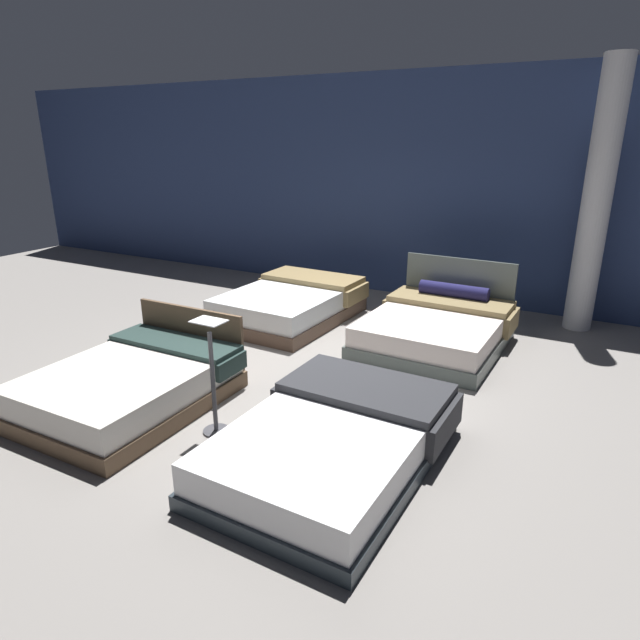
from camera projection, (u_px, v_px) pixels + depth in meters
name	position (u px, v px, depth m)	size (l,w,h in m)	color
ground_plane	(304.00, 370.00, 6.20)	(18.00, 18.00, 0.02)	gray
showroom_back_wall	(415.00, 189.00, 8.57)	(18.00, 0.06, 3.50)	navy
bed_0	(132.00, 384.00, 5.32)	(1.55, 1.94, 0.77)	brown
bed_1	(335.00, 439.00, 4.38)	(1.55, 2.19, 0.45)	#283037
bed_2	(291.00, 304.00, 7.82)	(1.60, 2.13, 0.52)	brown
bed_3	(437.00, 328.00, 6.81)	(1.70, 1.98, 0.98)	#4E5753
price_sign	(214.00, 390.00, 4.75)	(0.28, 0.24, 1.07)	#3F3F44
support_pillar	(597.00, 200.00, 6.98)	(0.36, 0.36, 3.50)	silver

